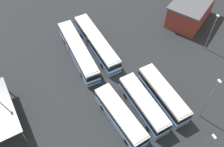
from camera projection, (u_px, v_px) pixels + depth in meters
The scene contains 9 objects.
ground_plane at pixel (117, 77), 44.41m from camera, with size 93.91×93.91×0.00m, color black.
bus_row0_slot0 at pixel (78, 51), 45.90m from camera, with size 14.94×2.98×3.34m.
bus_row0_slot1 at pixel (96, 43), 47.22m from camera, with size 14.94×2.97×3.34m.
bus_row1_slot0 at pixel (120, 116), 37.46m from camera, with size 11.17×3.68×3.34m.
bus_row1_slot1 at pixel (143, 104), 38.77m from camera, with size 10.92×2.97×3.34m.
bus_row1_slot2 at pixel (163, 94), 39.92m from camera, with size 11.11×2.81×3.34m.
depot_building at pixel (191, 10), 52.16m from camera, with size 11.38×13.12×5.16m.
lamp_post_near_entrance at pixel (211, 31), 45.25m from camera, with size 0.56×0.28×8.16m.
lamp_post_by_building at pixel (209, 99), 35.42m from camera, with size 0.56×0.28×9.53m.
Camera 1 is at (23.64, -13.03, 35.28)m, focal length 39.47 mm.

